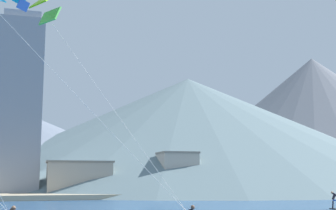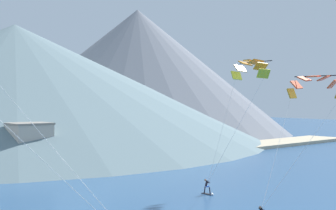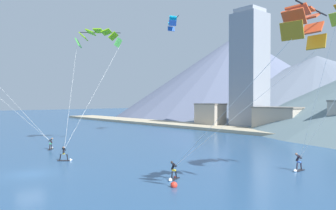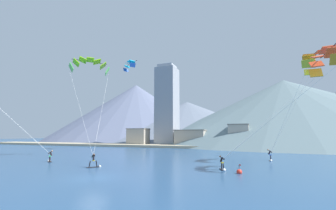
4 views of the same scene
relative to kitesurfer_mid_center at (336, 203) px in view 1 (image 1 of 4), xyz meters
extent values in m
sphere|color=brown|center=(-19.99, -15.17, 0.98)|extent=(0.22, 0.22, 0.22)
cube|color=black|center=(0.05, 0.20, -0.53)|extent=(0.46, 1.45, 0.07)
cylinder|color=#231E28|center=(0.05, 0.59, -0.12)|extent=(0.13, 0.26, 0.77)
cube|color=blue|center=(0.05, 0.20, 0.30)|extent=(0.33, 0.25, 0.12)
cylinder|color=#231E28|center=(-0.07, 0.20, 0.65)|extent=(0.47, 0.23, 0.65)
cylinder|color=#231E28|center=(0.03, 0.32, 0.83)|extent=(0.55, 0.09, 0.42)
cylinder|color=#231E28|center=(0.03, 0.07, 0.83)|extent=(0.55, 0.09, 0.42)
cylinder|color=black|center=(0.21, 0.19, 0.80)|extent=(0.04, 0.52, 0.03)
sphere|color=#9E7051|center=(-0.25, 0.20, 1.03)|extent=(0.23, 0.23, 0.23)
sphere|color=#9E7051|center=(-29.45, -12.75, 0.96)|extent=(0.22, 0.22, 0.22)
cube|color=#7ECC0C|center=(-28.36, -3.43, 16.30)|extent=(2.03, 2.24, 1.17)
cube|color=#4EC748|center=(-27.71, -2.96, 15.29)|extent=(1.74, 2.02, 1.36)
cylinder|color=silver|center=(-26.30, -11.30, 7.71)|extent=(12.06, 7.31, 13.98)
cylinder|color=silver|center=(-23.88, -8.89, 7.71)|extent=(7.24, 12.12, 13.98)
cube|color=#2652B6|center=(-30.23, 10.61, 20.85)|extent=(1.43, 1.35, 1.10)
cube|color=tan|center=(-15.71, 29.04, -0.22)|extent=(180.00, 10.00, 0.70)
cube|color=#B7AD9E|center=(-6.54, 31.07, 2.75)|extent=(5.61, 5.26, 6.64)
cube|color=gray|center=(-6.54, 31.07, 6.22)|extent=(5.84, 5.47, 0.30)
cube|color=#A89E8E|center=(-21.60, 33.42, 2.01)|extent=(9.58, 5.91, 5.16)
cube|color=slate|center=(-21.60, 33.42, 4.74)|extent=(9.96, 6.15, 0.30)
cube|color=gray|center=(-30.95, 36.14, 13.24)|extent=(7.00, 7.00, 27.62)
cube|color=#979DA8|center=(-30.95, 36.14, 27.65)|extent=(5.60, 5.60, 1.20)
cone|color=slate|center=(11.01, 77.80, 14.02)|extent=(124.43, 124.43, 29.18)
cone|color=slate|center=(51.05, 79.73, 18.50)|extent=(93.33, 93.33, 38.15)
camera|label=1|loc=(-28.57, -39.99, 2.70)|focal=50.00mm
camera|label=2|loc=(-36.89, -35.63, 9.92)|focal=50.00mm
camera|label=3|loc=(15.75, -30.49, 6.40)|focal=35.00mm
camera|label=4|loc=(-1.74, -37.39, 3.32)|focal=24.00mm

